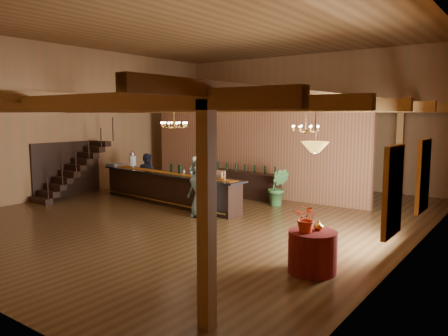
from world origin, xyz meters
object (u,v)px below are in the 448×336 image
Objects in this scene: bartender at (196,179)px; guest at (200,188)px; round_table at (312,252)px; chandelier_left at (174,125)px; raffle_drum at (220,174)px; floor_plant at (278,187)px; backbar_shelf at (240,184)px; chandelier_right at (306,128)px; staff_second at (147,174)px; tasting_bar at (168,188)px; beverage_dispenser at (132,160)px; pendant_lamp at (315,147)px.

guest reaches higher than bartender.
round_table is 6.58m from chandelier_left.
raffle_drum is at bearing 145.76° from bartender.
guest reaches higher than floor_plant.
floor_plant is at bearing 50.27° from chandelier_left.
chandelier_left reaches higher than guest.
chandelier_right reaches higher than backbar_shelf.
guest is at bearing -111.92° from floor_plant.
backbar_shelf is at bearing -154.17° from staff_second.
raffle_drum is at bearing 161.03° from staff_second.
staff_second is at bearing 155.46° from round_table.
tasting_bar is 10.60× the size of beverage_dispenser.
round_table is (5.45, -5.65, -0.06)m from backbar_shelf.
staff_second is at bearing 151.72° from chandelier_left.
beverage_dispenser reaches higher than tasting_bar.
staff_second is (-2.37, 0.01, -0.02)m from bartender.
floor_plant is at bearing 125.17° from round_table.
chandelier_right reaches higher than guest.
beverage_dispenser is 4.28m from guest.
round_table is at bearing -33.41° from raffle_drum.
pendant_lamp is 0.57× the size of staff_second.
round_table is 1.16× the size of chandelier_right.
pendant_lamp reaches higher than raffle_drum.
floor_plant reaches higher than round_table.
staff_second is at bearing 60.54° from beverage_dispenser.
beverage_dispenser reaches higher than bartender.
beverage_dispenser is at bearing 158.73° from round_table.
round_table is at bearing 150.50° from staff_second.
backbar_shelf is at bearing 155.25° from chandelier_right.
beverage_dispenser is at bearing -162.84° from floor_plant.
bartender is (-3.91, -0.29, -1.81)m from chandelier_right.
bartender is at bearing 147.68° from round_table.
chandelier_left reaches higher than staff_second.
guest is (3.84, -1.58, 0.08)m from staff_second.
chandelier_left is at bearing -129.73° from floor_plant.
beverage_dispenser is 9.40m from round_table.
chandelier_left is (1.00, -0.75, 2.16)m from tasting_bar.
pendant_lamp reaches higher than beverage_dispenser.
raffle_drum is 0.42× the size of chandelier_right.
chandelier_right is 3.53m from guest.
round_table is 7.20m from bartender.
chandelier_left reaches higher than tasting_bar.
floor_plant is at bearing 71.08° from raffle_drum.
floor_plant is at bearing 147.49° from chandelier_right.
round_table is at bearing -62.31° from chandelier_right.
chandelier_left is (-5.70, 2.38, 2.29)m from round_table.
bartender is (2.63, 0.45, -0.54)m from beverage_dispenser.
chandelier_right is at bearing -32.51° from floor_plant.
raffle_drum is 4.33m from staff_second.
tasting_bar is 7.95× the size of chandelier_left.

